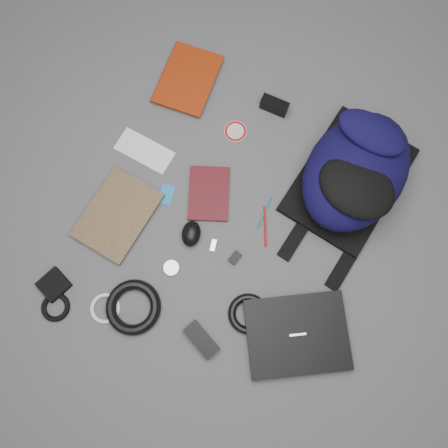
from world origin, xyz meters
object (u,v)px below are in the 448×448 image
at_px(power_brick, 201,340).
at_px(comic_book, 93,200).
at_px(textbook_red, 163,71).
at_px(compact_camera, 274,106).
at_px(laptop, 297,334).
at_px(backpack, 356,171).
at_px(pouch, 54,285).
at_px(mouse, 191,234).
at_px(dvd_case, 209,193).

bearing_deg(power_brick, comic_book, 177.84).
relative_size(textbook_red, power_brick, 2.11).
bearing_deg(compact_camera, power_brick, -82.86).
height_order(laptop, textbook_red, laptop).
distance_m(laptop, power_brick, 0.32).
distance_m(backpack, laptop, 0.58).
relative_size(laptop, power_brick, 2.62).
bearing_deg(laptop, compact_camera, 87.95).
bearing_deg(pouch, power_brick, 4.74).
relative_size(mouse, power_brick, 0.73).
distance_m(backpack, power_brick, 0.77).
bearing_deg(compact_camera, mouse, -97.45).
bearing_deg(dvd_case, pouch, -146.06).
distance_m(textbook_red, dvd_case, 0.51).
height_order(textbook_red, dvd_case, textbook_red).
distance_m(compact_camera, pouch, 1.01).
height_order(backpack, comic_book, backpack).
height_order(backpack, laptop, backpack).
xyz_separation_m(backpack, pouch, (-0.78, -0.77, -0.10)).
bearing_deg(backpack, comic_book, -142.42).
distance_m(textbook_red, comic_book, 0.56).
xyz_separation_m(textbook_red, dvd_case, (0.36, -0.37, -0.01)).
distance_m(laptop, textbook_red, 1.08).
relative_size(comic_book, power_brick, 2.31).
relative_size(laptop, mouse, 3.59).
relative_size(backpack, power_brick, 4.03).
bearing_deg(pouch, dvd_case, 56.11).
height_order(backpack, textbook_red, backpack).
distance_m(comic_book, power_brick, 0.62).
bearing_deg(mouse, pouch, -151.41).
bearing_deg(dvd_case, backpack, 7.89).
height_order(laptop, dvd_case, laptop).
xyz_separation_m(dvd_case, pouch, (-0.35, -0.51, 0.00)).
bearing_deg(mouse, power_brick, -75.66).
height_order(comic_book, pouch, same).
distance_m(dvd_case, power_brick, 0.51).
xyz_separation_m(compact_camera, mouse, (-0.07, -0.56, -0.00)).
xyz_separation_m(backpack, textbook_red, (-0.80, 0.11, -0.09)).
bearing_deg(textbook_red, pouch, -93.54).
bearing_deg(laptop, dvd_case, 115.26).
bearing_deg(comic_book, compact_camera, 59.21).
distance_m(laptop, mouse, 0.49).
bearing_deg(mouse, backpack, 27.62).
bearing_deg(comic_book, power_brick, -20.15).
relative_size(textbook_red, dvd_case, 1.34).
relative_size(power_brick, pouch, 1.43).
relative_size(laptop, compact_camera, 3.24).
height_order(backpack, pouch, backpack).
relative_size(backpack, pouch, 5.78).
xyz_separation_m(mouse, pouch, (-0.35, -0.35, -0.01)).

